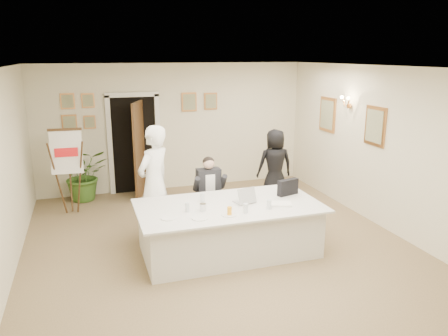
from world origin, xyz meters
The scene contains 28 objects.
floor centered at (0.00, 0.00, 0.00)m, with size 7.00×7.00×0.00m, color brown.
ceiling centered at (0.00, 0.00, 2.80)m, with size 6.00×7.00×0.02m, color white.
wall_back centered at (0.00, 3.50, 1.40)m, with size 6.00×0.10×2.80m, color white.
wall_front centered at (0.00, -3.50, 1.40)m, with size 6.00×0.10×2.80m, color white.
wall_left centered at (-3.00, 0.00, 1.40)m, with size 0.10×7.00×2.80m, color white.
wall_right centered at (3.00, 0.00, 1.40)m, with size 0.10×7.00×2.80m, color white.
doorway centered at (-0.88, 3.32, 1.04)m, with size 1.14×0.86×2.20m.
pictures_back_wall centered at (-0.80, 3.47, 1.85)m, with size 3.40×0.06×0.80m, color #BE7C41, non-canonical shape.
pictures_right_wall centered at (2.97, 1.20, 1.75)m, with size 0.06×2.20×0.80m, color #BE7C41, non-canonical shape.
wall_sconce centered at (2.90, 1.20, 2.10)m, with size 0.20×0.30×0.24m, color #BD7A3C, non-canonical shape.
conference_table centered at (0.08, -0.12, 0.39)m, with size 2.77×1.48×0.78m.
seated_man centered at (0.07, 0.92, 0.65)m, with size 0.56×0.59×1.30m, color black, non-canonical shape.
flip_chart centered at (-2.26, 2.40, 0.76)m, with size 0.57×0.37×1.63m.
standing_man centered at (-0.90, 0.79, 0.95)m, with size 0.69×0.45×1.90m, color white.
standing_woman centered at (1.80, 2.00, 0.75)m, with size 0.73×0.48×1.50m, color black.
potted_palm centered at (-2.00, 3.20, 0.54)m, with size 0.98×0.85×1.09m, color #386120.
laptop centered at (0.35, -0.08, 0.91)m, with size 0.31×0.34×0.28m, color #B7BABC, non-canonical shape.
laptop_bag centered at (1.14, 0.04, 0.90)m, with size 0.37×0.10×0.26m, color black.
paper_stack centered at (0.83, -0.38, 0.79)m, with size 0.31×0.22×0.03m, color white.
plate_left centered at (-0.90, -0.41, 0.78)m, with size 0.22×0.22×0.01m, color white.
plate_mid centered at (-0.49, -0.55, 0.78)m, with size 0.23×0.23×0.01m, color white.
plate_near centered at (-0.06, -0.55, 0.78)m, with size 0.22×0.22×0.01m, color white.
glass_a centered at (-0.59, -0.23, 0.84)m, with size 0.06×0.06×0.14m, color silver.
glass_b centered at (0.19, -0.53, 0.84)m, with size 0.07×0.07×0.14m, color silver.
glass_c centered at (0.58, -0.48, 0.84)m, with size 0.07×0.07×0.14m, color silver.
glass_d centered at (-0.27, 0.12, 0.84)m, with size 0.07×0.07×0.14m, color silver.
oj_glass centered at (-0.06, -0.56, 0.84)m, with size 0.07×0.07×0.13m, color #FEA315.
steel_jug centered at (-0.36, -0.26, 0.83)m, with size 0.10×0.10×0.11m, color silver.
Camera 1 is at (-1.91, -6.04, 2.99)m, focal length 35.00 mm.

